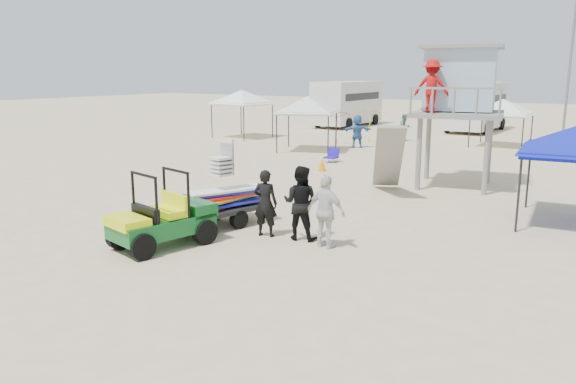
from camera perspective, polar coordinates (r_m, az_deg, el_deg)
The scene contains 19 objects.
ground at distance 11.14m, azimuth -10.82°, elevation -8.99°, with size 140.00×140.00×0.00m, color beige.
utility_cart at distance 13.18m, azimuth -12.88°, elevation -2.07°, with size 1.61×2.48×1.74m.
surf_trailer at distance 14.84m, azimuth -6.40°, elevation -0.24°, with size 1.63×2.45×1.99m.
man_left at distance 13.69m, azimuth -2.31°, elevation -1.14°, with size 0.61×0.40×1.66m, color black.
man_mid at distance 13.42m, azimuth 1.27°, elevation -1.11°, with size 0.87×0.68×1.80m, color black.
man_right at distance 12.80m, azimuth 3.90°, elevation -2.02°, with size 0.99×0.41×1.70m, color silver.
lifeguard_tower at distance 20.46m, azimuth 16.86°, elevation 10.38°, with size 3.50×3.50×4.73m.
canopy_white_a at distance 28.56m, azimuth 1.99°, elevation 9.42°, with size 3.49×3.49×3.17m.
canopy_white_b at distance 34.61m, azimuth -4.72°, elevation 10.05°, with size 3.00×3.00×3.28m.
canopy_white_c at distance 32.31m, azimuth 21.01°, elevation 8.57°, with size 2.88×2.88×2.95m.
umbrella_a at distance 31.24m, azimuth 4.89°, elevation 6.57°, with size 2.09×2.13×1.92m, color #AB122C.
umbrella_b at distance 32.66m, azimuth 8.30°, elevation 6.75°, with size 2.12×2.16×1.95m, color yellow.
cone_near at distance 22.91m, azimuth 3.47°, elevation 2.77°, with size 0.34×0.34×0.50m, color orange.
cone_far at distance 19.66m, azimuth 3.75°, elevation 1.20°, with size 0.34×0.34×0.50m, color orange.
beach_chair_a at distance 25.20m, azimuth 4.51°, elevation 3.76°, with size 0.55×0.59×0.64m.
rv_far_left at distance 42.14m, azimuth 6.05°, elevation 9.13°, with size 2.64×6.80×3.25m.
rv_mid_left at distance 40.29m, azimuth 18.63°, elevation 8.43°, with size 2.65×6.50×3.25m.
light_pole_left at distance 34.66m, azimuth 26.67°, elevation 10.93°, with size 0.14×0.14×8.00m, color slate.
distant_beachgoers at distance 31.16m, azimuth 8.66°, elevation 6.24°, with size 2.19×5.41×1.75m.
Camera 1 is at (7.33, -7.39, 3.98)m, focal length 35.00 mm.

